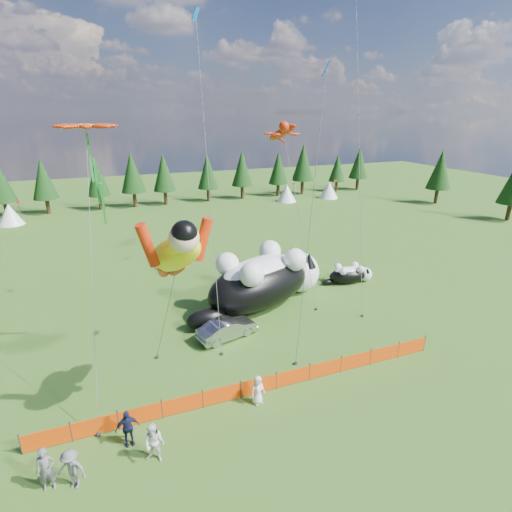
{
  "coord_description": "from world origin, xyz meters",
  "views": [
    {
      "loc": [
        -6.4,
        -19.08,
        13.94
      ],
      "look_at": [
        2.57,
        4.0,
        5.01
      ],
      "focal_mm": 28.0,
      "sensor_mm": 36.0,
      "label": 1
    }
  ],
  "objects": [
    {
      "name": "spectator_a",
      "position": [
        -9.73,
        -5.27,
        0.97
      ],
      "size": [
        0.73,
        0.49,
        1.93
      ],
      "primitive_type": "imported",
      "rotation": [
        0.0,
        0.0,
        -0.05
      ],
      "color": "#5E5D62",
      "rests_on": "ground"
    },
    {
      "name": "gecko_kite",
      "position": [
        7.95,
        11.96,
        12.38
      ],
      "size": [
        3.53,
        10.73,
        14.5
      ],
      "color": "red",
      "rests_on": "ground"
    },
    {
      "name": "festival_tents",
      "position": [
        11.0,
        40.0,
        1.4
      ],
      "size": [
        50.0,
        3.2,
        2.8
      ],
      "primitive_type": null,
      "color": "white",
      "rests_on": "ground"
    },
    {
      "name": "cat_large",
      "position": [
        4.32,
        6.5,
        2.12
      ],
      "size": [
        11.88,
        7.32,
        4.46
      ],
      "rotation": [
        0.0,
        0.0,
        0.36
      ],
      "color": "black",
      "rests_on": "ground"
    },
    {
      "name": "ground",
      "position": [
        0.0,
        0.0,
        0.0
      ],
      "size": [
        160.0,
        160.0,
        0.0
      ],
      "primitive_type": "plane",
      "color": "#133509",
      "rests_on": "ground"
    },
    {
      "name": "diamond_kite_a",
      "position": [
        -0.18,
        6.29,
        18.17
      ],
      "size": [
        1.1,
        6.05,
        20.26
      ],
      "color": "blue",
      "rests_on": "ground"
    },
    {
      "name": "diamond_kite_c",
      "position": [
        3.86,
        -1.46,
        14.98
      ],
      "size": [
        1.3,
        1.0,
        16.57
      ],
      "color": "blue",
      "rests_on": "ground"
    },
    {
      "name": "car",
      "position": [
        0.13,
        2.88,
        0.66
      ],
      "size": [
        4.25,
        2.38,
        1.33
      ],
      "primitive_type": "imported",
      "rotation": [
        0.0,
        0.0,
        1.83
      ],
      "color": "#A4A3A8",
      "rests_on": "ground"
    },
    {
      "name": "flower_kite",
      "position": [
        -6.76,
        3.69,
        13.12
      ],
      "size": [
        3.51,
        8.63,
        14.84
      ],
      "color": "red",
      "rests_on": "ground"
    },
    {
      "name": "safety_fence",
      "position": [
        0.0,
        -3.0,
        0.5
      ],
      "size": [
        22.06,
        0.06,
        1.1
      ],
      "color": "#262626",
      "rests_on": "ground"
    },
    {
      "name": "diamond_kite_b",
      "position": [
        12.09,
        8.86,
        21.43
      ],
      "size": [
        2.64,
        7.81,
        24.21
      ],
      "color": "#0DA79B",
      "rests_on": "ground"
    },
    {
      "name": "spectator_d",
      "position": [
        -8.83,
        -5.53,
        0.89
      ],
      "size": [
        1.29,
        1.08,
        1.78
      ],
      "primitive_type": "imported",
      "rotation": [
        0.0,
        0.0,
        -0.52
      ],
      "color": "#5E5D62",
      "rests_on": "ground"
    },
    {
      "name": "cat_small",
      "position": [
        12.75,
        7.67,
        0.8
      ],
      "size": [
        4.63,
        1.97,
        1.67
      ],
      "rotation": [
        0.0,
        0.0,
        -0.1
      ],
      "color": "black",
      "rests_on": "ground"
    },
    {
      "name": "tree_line",
      "position": [
        0.0,
        45.0,
        4.0
      ],
      "size": [
        90.0,
        4.0,
        8.0
      ],
      "primitive_type": null,
      "color": "black",
      "rests_on": "ground"
    },
    {
      "name": "spectator_c",
      "position": [
        -6.63,
        -4.06,
        0.88
      ],
      "size": [
        1.08,
        0.62,
        1.76
      ],
      "primitive_type": "imported",
      "rotation": [
        0.0,
        0.0,
        0.09
      ],
      "color": "#141A39",
      "rests_on": "ground"
    },
    {
      "name": "spectator_e",
      "position": [
        -0.31,
        -3.65,
        0.78
      ],
      "size": [
        0.86,
        0.66,
        1.56
      ],
      "primitive_type": "imported",
      "rotation": [
        0.0,
        0.0,
        0.23
      ],
      "color": "white",
      "rests_on": "ground"
    },
    {
      "name": "spectator_b",
      "position": [
        -5.66,
        -5.41,
        0.93
      ],
      "size": [
        1.05,
        0.94,
        1.85
      ],
      "primitive_type": "imported",
      "rotation": [
        0.0,
        0.0,
        -0.57
      ],
      "color": "white",
      "rests_on": "ground"
    },
    {
      "name": "superhero_kite",
      "position": [
        -3.82,
        -2.72,
        8.2
      ],
      "size": [
        5.61,
        7.9,
        11.01
      ],
      "color": "#FFE90D",
      "rests_on": "ground"
    }
  ]
}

